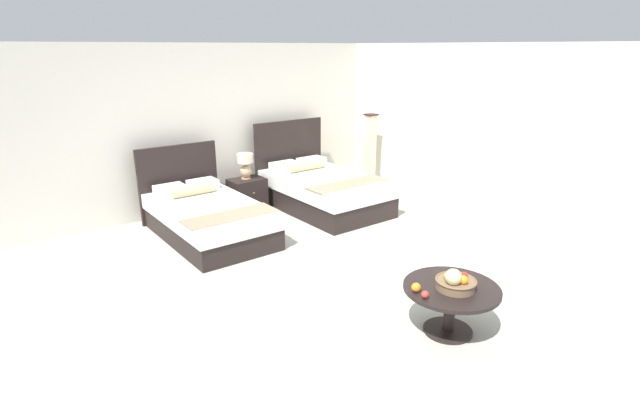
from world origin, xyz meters
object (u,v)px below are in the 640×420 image
object	(u,v)px
fruit_bowl	(455,282)
loose_apple	(425,295)
table_lamp	(245,164)
floor_lamp_corner	(370,152)
bed_near_window	(207,217)
loose_orange	(416,287)
coffee_table	(451,297)
nightstand	(247,195)
bed_near_corner	(322,189)

from	to	relation	value
fruit_bowl	loose_apple	distance (m)	0.35
table_lamp	floor_lamp_corner	xyz separation A→B (m)	(2.49, -0.29, -0.08)
floor_lamp_corner	bed_near_window	bearing A→B (deg)	-173.69
fruit_bowl	loose_orange	bearing A→B (deg)	149.99
coffee_table	bed_near_window	bearing A→B (deg)	100.86
loose_apple	loose_orange	size ratio (longest dim) A/B	0.80
table_lamp	coffee_table	world-z (taller)	table_lamp
nightstand	table_lamp	size ratio (longest dim) A/B	1.35
bed_near_window	loose_orange	size ratio (longest dim) A/B	24.44
bed_near_corner	loose_orange	bearing A→B (deg)	-115.64
nightstand	coffee_table	bearing A→B (deg)	-94.21
coffee_table	fruit_bowl	distance (m)	0.19
fruit_bowl	floor_lamp_corner	bearing A→B (deg)	55.65
table_lamp	fruit_bowl	size ratio (longest dim) A/B	1.11
bed_near_window	loose_apple	world-z (taller)	bed_near_window
coffee_table	nightstand	bearing A→B (deg)	85.79
bed_near_corner	table_lamp	world-z (taller)	bed_near_corner
nightstand	fruit_bowl	bearing A→B (deg)	-94.38
bed_near_corner	table_lamp	bearing A→B (deg)	147.07
coffee_table	loose_apple	distance (m)	0.39
fruit_bowl	loose_orange	size ratio (longest dim) A/B	4.30
coffee_table	loose_apple	xyz separation A→B (m)	(-0.36, 0.01, 0.14)
coffee_table	fruit_bowl	bearing A→B (deg)	-110.44
bed_near_corner	loose_apple	bearing A→B (deg)	-115.18
loose_apple	floor_lamp_corner	bearing A→B (deg)	52.12
bed_near_corner	coffee_table	bearing A→B (deg)	-110.34
table_lamp	fruit_bowl	bearing A→B (deg)	-94.37
nightstand	floor_lamp_corner	xyz separation A→B (m)	(2.49, -0.27, 0.44)
nightstand	floor_lamp_corner	distance (m)	2.54
fruit_bowl	table_lamp	bearing A→B (deg)	85.63
nightstand	loose_apple	xyz separation A→B (m)	(-0.68, -4.35, 0.24)
coffee_table	fruit_bowl	xyz separation A→B (m)	(-0.02, -0.05, 0.18)
bed_near_corner	fruit_bowl	xyz separation A→B (m)	(-1.39, -3.75, 0.23)
bed_near_corner	loose_apple	distance (m)	4.08
bed_near_corner	nightstand	xyz separation A→B (m)	(-1.05, 0.66, -0.05)
bed_near_window	table_lamp	world-z (taller)	bed_near_window
nightstand	table_lamp	distance (m)	0.52
table_lamp	floor_lamp_corner	distance (m)	2.51
table_lamp	loose_orange	distance (m)	4.30
table_lamp	loose_orange	world-z (taller)	table_lamp
fruit_bowl	floor_lamp_corner	world-z (taller)	floor_lamp_corner
coffee_table	floor_lamp_corner	bearing A→B (deg)	55.51
coffee_table	table_lamp	bearing A→B (deg)	85.81
loose_orange	bed_near_window	bearing A→B (deg)	95.96
bed_near_window	coffee_table	world-z (taller)	bed_near_window
loose_apple	loose_orange	xyz separation A→B (m)	(0.03, 0.13, 0.01)
coffee_table	fruit_bowl	size ratio (longest dim) A/B	2.38
bed_near_window	loose_orange	distance (m)	3.59
coffee_table	fruit_bowl	world-z (taller)	fruit_bowl
bed_near_window	coffee_table	distance (m)	3.77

